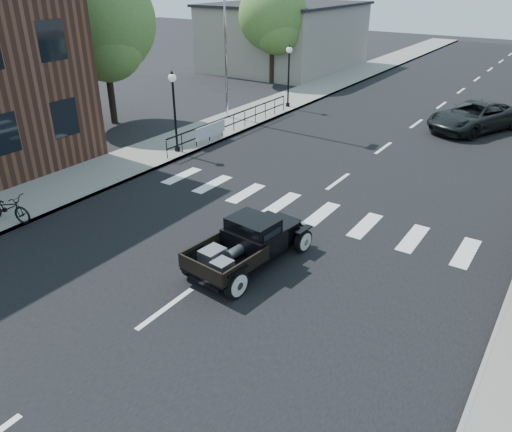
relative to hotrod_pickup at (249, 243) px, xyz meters
The scene contains 14 objects.
ground 0.90m from the hotrod_pickup, 169.80° to the left, with size 120.00×120.00×0.00m, color black.
road 15.12m from the hotrod_pickup, 92.07° to the left, with size 14.00×80.00×0.02m, color black.
road_markings 10.14m from the hotrod_pickup, 93.09° to the left, with size 12.00×60.00×0.06m, color silver, non-canonical shape.
sidewalk_left 17.61m from the hotrod_pickup, 120.93° to the left, with size 3.00×80.00×0.15m, color gray.
low_building_left 32.16m from the hotrod_pickup, 118.95° to the left, with size 10.00×12.00×5.00m, color #ACA291.
railing 12.79m from the hotrod_pickup, 127.84° to the left, with size 0.08×10.00×1.00m, color black, non-canonical shape.
banner 11.22m from the hotrod_pickup, 133.80° to the left, with size 0.04×2.20×0.60m, color silver, non-canonical shape.
lamp_post_b 10.25m from the hotrod_pickup, 143.18° to the left, with size 0.36×0.36×3.60m, color black, non-canonical shape.
lamp_post_c 18.08m from the hotrod_pickup, 116.84° to the left, with size 0.36×0.36×3.60m, color black, non-canonical shape.
big_tree_near 16.97m from the hotrod_pickup, 150.89° to the left, with size 5.43×5.43×7.98m, color #507733, non-canonical shape.
big_tree_far 25.82m from the hotrod_pickup, 120.55° to the left, with size 4.85×4.85×7.12m, color #507733, non-canonical shape.
hotrod_pickup is the anchor object (origin of this frame).
second_car 17.61m from the hotrod_pickup, 82.57° to the left, with size 2.49×5.39×1.50m, color black.
motorcycle 8.33m from the hotrod_pickup, 163.80° to the right, with size 0.63×1.80×0.95m, color black.
Camera 1 is at (7.49, -10.18, 7.61)m, focal length 35.00 mm.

